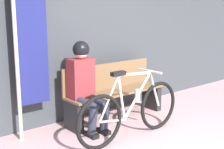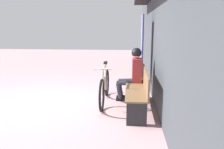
{
  "view_description": "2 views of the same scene",
  "coord_description": "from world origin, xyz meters",
  "px_view_note": "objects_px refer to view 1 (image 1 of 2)",
  "views": [
    {
      "loc": [
        -2.84,
        -1.67,
        1.64
      ],
      "look_at": [
        -0.15,
        1.54,
        0.78
      ],
      "focal_mm": 50.0,
      "sensor_mm": 36.0,
      "label": 1
    },
    {
      "loc": [
        4.56,
        1.66,
        1.7
      ],
      "look_at": [
        0.19,
        1.31,
        0.75
      ],
      "focal_mm": 35.0,
      "sensor_mm": 36.0,
      "label": 2
    }
  ],
  "objects_px": {
    "bicycle": "(132,111)",
    "banner_pole": "(28,49)",
    "person_seated": "(84,80)",
    "park_bench_near": "(114,93)"
  },
  "relations": [
    {
      "from": "bicycle",
      "to": "banner_pole",
      "type": "xyz_separation_m",
      "value": [
        -0.96,
        0.88,
        0.79
      ]
    },
    {
      "from": "bicycle",
      "to": "park_bench_near",
      "type": "bearing_deg",
      "value": 65.57
    },
    {
      "from": "bicycle",
      "to": "person_seated",
      "type": "relative_size",
      "value": 1.39
    },
    {
      "from": "park_bench_near",
      "to": "bicycle",
      "type": "distance_m",
      "value": 0.82
    },
    {
      "from": "person_seated",
      "to": "banner_pole",
      "type": "bearing_deg",
      "value": 161.05
    },
    {
      "from": "park_bench_near",
      "to": "person_seated",
      "type": "height_order",
      "value": "person_seated"
    },
    {
      "from": "bicycle",
      "to": "banner_pole",
      "type": "relative_size",
      "value": 0.86
    },
    {
      "from": "bicycle",
      "to": "person_seated",
      "type": "xyz_separation_m",
      "value": [
        -0.28,
        0.64,
        0.34
      ]
    },
    {
      "from": "person_seated",
      "to": "banner_pole",
      "type": "xyz_separation_m",
      "value": [
        -0.68,
        0.23,
        0.45
      ]
    },
    {
      "from": "person_seated",
      "to": "bicycle",
      "type": "bearing_deg",
      "value": -66.3
    }
  ]
}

